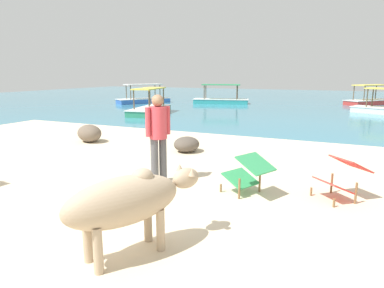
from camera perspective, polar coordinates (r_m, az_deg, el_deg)
The scene contains 12 objects.
sand_beach at distance 5.10m, azimuth -18.15°, elevation -11.94°, with size 18.00×14.00×0.04m, color beige.
water_surface at distance 25.67m, azimuth 17.13°, elevation 6.87°, with size 60.00×36.00×0.03m, color teal.
cow at distance 3.76m, azimuth -10.85°, elevation -9.41°, with size 1.10×1.67×0.96m.
deck_chair_near at distance 5.91m, azimuth 24.10°, elevation -4.91°, with size 0.92×0.91×0.68m.
deck_chair_far at distance 5.65m, azimuth 9.45°, elevation -4.74°, with size 0.92×0.81×0.68m.
person_standing at distance 6.16m, azimuth -5.75°, elevation 2.11°, with size 0.32×0.46×1.62m.
shore_rock_large at distance 10.35m, azimuth -17.00°, elevation 1.75°, with size 0.85×0.63×0.51m, color #6B5B4C.
shore_rock_medium at distance 8.66m, azimuth -0.92°, elevation -0.04°, with size 0.71×0.65×0.39m, color brown.
boat_blue at distance 23.54m, azimuth -8.22°, elevation 7.57°, with size 2.98×3.70×1.29m.
boat_teal at distance 22.90m, azimuth 4.91°, elevation 7.53°, with size 3.84×2.00×1.29m.
boat_red at distance 24.97m, azimuth 27.88°, elevation 6.56°, with size 3.23×3.57×1.29m.
boat_green at distance 17.28m, azimuth -7.18°, elevation 6.06°, with size 1.81×3.82×1.29m.
Camera 1 is at (3.23, -3.39, 2.03)m, focal length 31.44 mm.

